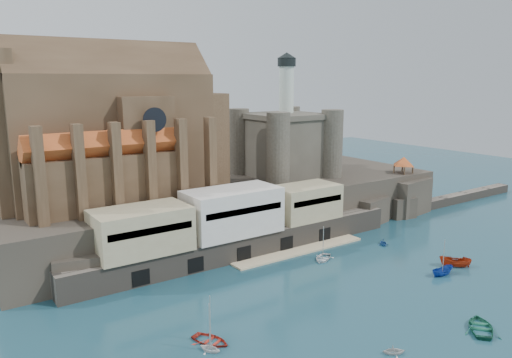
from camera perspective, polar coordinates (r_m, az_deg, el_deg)
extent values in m
plane|color=#173D4C|center=(85.50, 11.81, -11.69)|extent=(300.00, 300.00, 0.00)
cube|color=#29241F|center=(113.43, -2.89, -2.98)|extent=(100.00, 34.00, 10.00)
cube|color=#29241F|center=(84.94, -19.18, -10.08)|extent=(9.00, 5.00, 6.00)
cube|color=#29241F|center=(90.06, -9.26, -8.33)|extent=(9.00, 5.00, 6.00)
cube|color=#29241F|center=(98.09, -0.23, -6.51)|extent=(9.00, 5.00, 6.00)
cube|color=#29241F|center=(108.22, 7.23, -4.87)|extent=(9.00, 5.00, 6.00)
cube|color=#29241F|center=(119.19, 12.97, -3.55)|extent=(9.00, 5.00, 6.00)
cube|color=#61584E|center=(95.95, -1.37, -7.40)|extent=(70.00, 6.00, 4.50)
cube|color=beige|center=(98.89, 4.98, -8.15)|extent=(30.00, 4.00, 0.40)
cube|color=black|center=(84.27, -13.05, -10.92)|extent=(3.00, 0.40, 2.60)
cube|color=black|center=(88.10, -6.93, -9.69)|extent=(3.00, 0.40, 2.60)
cube|color=black|center=(92.85, -1.42, -8.48)|extent=(3.00, 0.40, 2.60)
cube|color=black|center=(98.39, 3.49, -7.34)|extent=(3.00, 0.40, 2.60)
cube|color=black|center=(104.59, 7.82, -6.27)|extent=(3.00, 0.40, 2.60)
cube|color=tan|center=(86.16, -12.99, -5.72)|extent=(16.00, 9.00, 7.50)
cube|color=silver|center=(93.82, -2.75, -3.70)|extent=(18.00, 9.00, 8.50)
cube|color=tan|center=(104.36, 5.66, -2.61)|extent=(14.00, 8.00, 7.00)
cube|color=#483321|center=(101.16, -16.24, 4.61)|extent=(38.00, 14.00, 24.00)
cube|color=#483321|center=(100.53, -16.63, 11.41)|extent=(38.00, 13.01, 13.01)
cylinder|color=#483321|center=(108.89, -6.66, 4.39)|extent=(14.00, 14.00, 20.00)
cube|color=#483321|center=(102.73, -14.06, 3.70)|extent=(10.00, 20.00, 20.00)
cube|color=#483321|center=(92.08, -16.44, -0.45)|extent=(28.00, 5.00, 10.00)
cube|color=#483321|center=(110.01, -19.61, 1.23)|extent=(28.00, 5.00, 10.00)
cube|color=#BB4D20|center=(91.00, -16.67, 3.61)|extent=(28.00, 5.66, 5.66)
cube|color=#BB4D20|center=(109.10, -19.84, 4.65)|extent=(28.00, 5.66, 5.66)
cube|color=#483321|center=(96.63, -27.05, 4.71)|extent=(4.00, 10.00, 28.00)
cylinder|color=black|center=(90.99, -11.51, 6.65)|extent=(4.40, 0.30, 4.40)
cube|color=#483321|center=(85.71, -23.51, 0.24)|extent=(1.60, 2.20, 16.00)
cube|color=#483321|center=(87.08, -19.52, 0.70)|extent=(1.60, 2.20, 16.00)
cube|color=#483321|center=(88.86, -15.68, 1.14)|extent=(1.60, 2.20, 16.00)
cube|color=#483321|center=(91.03, -12.00, 1.55)|extent=(1.60, 2.20, 16.00)
cube|color=#483321|center=(93.56, -8.51, 1.94)|extent=(1.60, 2.20, 16.00)
cube|color=#483321|center=(96.42, -5.21, 2.30)|extent=(1.60, 2.20, 16.00)
cube|color=#433F35|center=(120.96, 3.25, 3.72)|extent=(16.00, 16.00, 14.00)
cube|color=#433F35|center=(120.19, 3.29, 7.21)|extent=(17.00, 17.00, 1.20)
cylinder|color=#433F35|center=(109.70, 2.54, 3.45)|extent=(5.20, 5.20, 16.00)
cylinder|color=#433F35|center=(120.01, 8.64, 4.03)|extent=(5.20, 5.20, 16.00)
cylinder|color=#433F35|center=(122.69, -2.01, 4.31)|extent=(5.20, 5.20, 16.00)
cylinder|color=#433F35|center=(131.98, 3.86, 4.80)|extent=(5.20, 5.20, 16.00)
cylinder|color=silver|center=(122.71, 3.49, 9.92)|extent=(3.60, 3.60, 12.00)
cylinder|color=black|center=(122.72, 3.53, 13.19)|extent=(4.40, 4.40, 2.00)
cone|color=black|center=(122.78, 3.54, 13.93)|extent=(4.60, 4.60, 1.40)
cube|color=#29241F|center=(130.85, 16.32, -1.77)|extent=(12.00, 10.00, 8.70)
cube|color=#29241F|center=(126.41, 16.19, -3.09)|extent=(6.00, 5.00, 5.00)
cube|color=#29241F|center=(136.19, 16.97, -1.89)|extent=(5.00, 4.00, 6.00)
cube|color=#483321|center=(129.93, 16.43, 0.16)|extent=(4.20, 4.20, 0.30)
cylinder|color=#483321|center=(127.45, 16.58, 0.60)|extent=(0.36, 0.36, 3.20)
cylinder|color=#483321|center=(129.94, 17.46, 0.75)|extent=(0.36, 0.36, 3.20)
cylinder|color=#483321|center=(129.43, 15.48, 0.82)|extent=(0.36, 0.36, 3.20)
cylinder|color=#483321|center=(131.87, 16.37, 0.97)|extent=(0.36, 0.36, 3.20)
pyramid|color=#BB4D20|center=(129.21, 16.54, 1.96)|extent=(6.40, 6.40, 2.20)
cube|color=#61584E|center=(149.84, 22.63, -2.26)|extent=(40.00, 3.00, 2.40)
imported|color=red|center=(67.57, -5.21, -18.09)|extent=(3.95, 2.56, 5.37)
imported|color=silver|center=(67.13, 15.45, -18.70)|extent=(2.51, 2.85, 2.82)
imported|color=#123597|center=(93.09, 20.51, -10.24)|extent=(1.94, 1.90, 4.70)
imported|color=#1D654B|center=(76.56, 24.28, -15.38)|extent=(4.08, 4.52, 6.63)
imported|color=silver|center=(65.73, -5.27, -19.00)|extent=(3.01, 2.58, 2.98)
imported|color=#A12C0E|center=(97.81, 21.78, -9.28)|extent=(3.01, 3.01, 5.58)
imported|color=white|center=(95.24, 7.63, -9.09)|extent=(2.95, 3.80, 5.31)
imported|color=#24569C|center=(105.40, 14.32, -7.31)|extent=(3.00, 2.65, 2.96)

